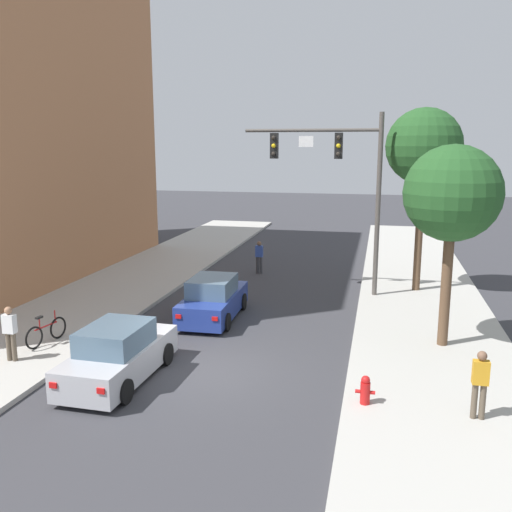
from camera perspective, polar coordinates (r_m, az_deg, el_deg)
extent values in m
plane|color=#38383D|center=(16.25, -5.25, -11.70)|extent=(120.00, 120.00, 0.00)
cube|color=#B2AFA8|center=(19.15, -24.33, -8.83)|extent=(5.00, 60.00, 0.15)
cube|color=#B2AFA8|center=(15.63, 18.70, -12.96)|extent=(5.00, 60.00, 0.15)
cylinder|color=#514C47|center=(23.26, 12.47, 5.04)|extent=(0.20, 0.20, 7.50)
cylinder|color=#514C47|center=(23.31, 5.77, 12.77)|extent=(5.57, 0.14, 0.14)
cube|color=black|center=(23.19, 8.52, 11.17)|extent=(0.32, 0.28, 1.05)
sphere|color=#2D2823|center=(23.05, 8.52, 11.99)|extent=(0.18, 0.18, 0.18)
sphere|color=yellow|center=(23.05, 8.49, 11.17)|extent=(0.18, 0.18, 0.18)
sphere|color=#2D2823|center=(23.05, 8.47, 10.35)|extent=(0.18, 0.18, 0.18)
cube|color=black|center=(23.55, 1.89, 11.29)|extent=(0.32, 0.28, 1.05)
sphere|color=#2D2823|center=(23.41, 1.83, 12.10)|extent=(0.18, 0.18, 0.18)
sphere|color=yellow|center=(23.40, 1.82, 11.29)|extent=(0.18, 0.18, 0.18)
sphere|color=#2D2823|center=(23.41, 1.82, 10.48)|extent=(0.18, 0.18, 0.18)
cube|color=white|center=(23.32, 5.18, 11.68)|extent=(0.60, 0.03, 0.44)
cube|color=navy|center=(20.70, -4.40, -4.92)|extent=(1.80, 4.24, 0.80)
cube|color=slate|center=(20.37, -4.54, -3.10)|extent=(1.55, 2.04, 0.64)
cylinder|color=black|center=(22.19, -5.49, -4.47)|extent=(0.24, 0.65, 0.64)
cylinder|color=black|center=(21.79, -1.41, -4.72)|extent=(0.24, 0.65, 0.64)
cylinder|color=black|center=(19.82, -7.67, -6.47)|extent=(0.24, 0.65, 0.64)
cylinder|color=black|center=(19.37, -3.11, -6.81)|extent=(0.24, 0.65, 0.64)
cube|color=red|center=(18.92, -8.02, -6.20)|extent=(0.20, 0.04, 0.14)
cube|color=red|center=(18.55, -4.27, -6.48)|extent=(0.20, 0.04, 0.14)
cube|color=#B7B7BC|center=(15.89, -13.89, -10.37)|extent=(1.81, 4.24, 0.80)
cube|color=slate|center=(15.52, -14.28, -8.08)|extent=(1.55, 2.04, 0.64)
cylinder|color=black|center=(17.41, -14.20, -9.28)|extent=(0.24, 0.65, 0.64)
cylinder|color=black|center=(16.73, -9.25, -9.93)|extent=(0.24, 0.65, 0.64)
cylinder|color=black|center=(15.35, -18.90, -12.43)|extent=(0.24, 0.65, 0.64)
cylinder|color=black|center=(14.58, -13.42, -13.42)|extent=(0.24, 0.65, 0.64)
cube|color=red|center=(14.50, -20.20, -12.41)|extent=(0.20, 0.05, 0.14)
cube|color=red|center=(13.86, -15.72, -13.26)|extent=(0.20, 0.05, 0.14)
cylinder|color=brown|center=(17.89, -24.14, -8.52)|extent=(0.14, 0.14, 0.85)
cylinder|color=brown|center=(17.79, -23.67, -8.59)|extent=(0.14, 0.14, 0.85)
cube|color=silver|center=(17.62, -24.09, -6.39)|extent=(0.36, 0.22, 0.56)
sphere|color=#9E7051|center=(17.51, -24.19, -5.14)|extent=(0.22, 0.22, 0.22)
cylinder|color=#333338|center=(27.84, 0.15, -0.93)|extent=(0.14, 0.14, 0.85)
cylinder|color=#333338|center=(27.80, 0.51, -0.95)|extent=(0.14, 0.14, 0.85)
cube|color=#2D4799|center=(27.68, 0.33, 0.49)|extent=(0.36, 0.22, 0.56)
sphere|color=brown|center=(27.61, 0.33, 1.30)|extent=(0.22, 0.22, 0.22)
cylinder|color=brown|center=(14.08, 21.58, -13.71)|extent=(0.14, 0.14, 0.85)
cylinder|color=brown|center=(14.11, 22.32, -13.72)|extent=(0.14, 0.14, 0.85)
cube|color=orange|center=(13.82, 22.17, -11.06)|extent=(0.36, 0.22, 0.56)
sphere|color=brown|center=(13.68, 22.29, -9.50)|extent=(0.22, 0.22, 0.22)
torus|color=black|center=(19.28, -19.73, -6.97)|extent=(0.18, 0.72, 0.72)
torus|color=black|center=(18.56, -21.90, -7.84)|extent=(0.18, 0.72, 0.72)
cylinder|color=maroon|center=(18.85, -20.84, -6.76)|extent=(0.21, 0.94, 0.05)
cylinder|color=maroon|center=(18.62, -21.43, -6.45)|extent=(0.04, 0.04, 0.35)
cylinder|color=maroon|center=(19.08, -20.02, -5.86)|extent=(0.04, 0.04, 0.40)
cube|color=black|center=(18.57, -21.47, -5.92)|extent=(0.16, 0.26, 0.06)
cylinder|color=red|center=(14.12, 11.19, -13.69)|extent=(0.24, 0.24, 0.55)
sphere|color=red|center=(13.99, 11.24, -12.44)|extent=(0.22, 0.22, 0.22)
cylinder|color=red|center=(14.12, 10.44, -13.55)|extent=(0.12, 0.09, 0.09)
cylinder|color=red|center=(14.11, 11.94, -13.62)|extent=(0.12, 0.09, 0.09)
cylinder|color=brown|center=(18.19, 18.99, -3.14)|extent=(0.32, 0.32, 3.69)
sphere|color=#235123|center=(17.71, 19.60, 6.12)|extent=(2.92, 2.92, 2.92)
cylinder|color=brown|center=(24.71, 16.45, 2.25)|extent=(0.32, 0.32, 4.98)
sphere|color=#235123|center=(24.43, 16.94, 10.79)|extent=(3.16, 3.16, 3.16)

